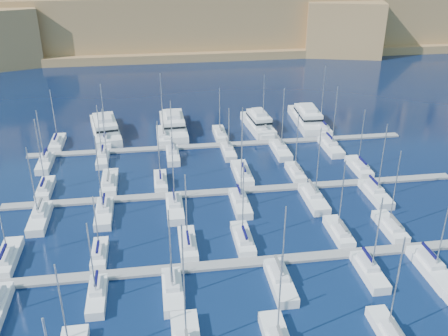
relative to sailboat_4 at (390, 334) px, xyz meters
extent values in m
plane|color=black|center=(-11.59, 28.91, -0.74)|extent=(600.00, 600.00, 0.00)
cube|color=slate|center=(-11.59, 16.91, -0.54)|extent=(84.00, 2.00, 0.40)
cube|color=slate|center=(-11.59, 38.91, -0.54)|extent=(84.00, 2.00, 0.40)
cube|color=slate|center=(-11.59, 60.91, -0.54)|extent=(84.00, 2.00, 0.40)
cylinder|color=#9EA0A8|center=(-36.89, 1.55, 6.78)|extent=(0.18, 0.18, 12.23)
cylinder|color=#9EA0A8|center=(-23.99, 1.91, 8.46)|extent=(0.18, 0.18, 15.51)
cylinder|color=#9EA0A8|center=(-13.44, 1.07, 6.29)|extent=(0.18, 0.18, 11.33)
cube|color=silver|center=(0.00, 0.11, -0.23)|extent=(2.52, 8.40, 1.62)
cube|color=silver|center=(0.00, -0.73, 0.93)|extent=(1.76, 3.78, 0.70)
cylinder|color=#9EA0A8|center=(0.00, 0.53, 6.92)|extent=(0.18, 0.18, 12.68)
cube|color=#595B60|center=(0.00, -1.15, 1.98)|extent=(0.35, 3.36, 0.35)
cube|color=silver|center=(-48.54, 22.53, -0.21)|extent=(2.77, 9.24, 1.66)
cube|color=silver|center=(-48.54, 21.60, 0.97)|extent=(1.94, 4.16, 0.70)
cylinder|color=#9EA0A8|center=(-48.54, 22.99, 6.68)|extent=(0.18, 0.18, 12.13)
cube|color=#08073A|center=(-48.54, 21.14, 2.02)|extent=(0.35, 3.69, 0.35)
cube|color=silver|center=(-35.32, 21.61, -0.26)|extent=(2.22, 7.41, 1.57)
cube|color=silver|center=(-35.32, 20.87, 0.88)|extent=(1.56, 3.33, 0.70)
cylinder|color=#9EA0A8|center=(-35.32, 21.98, 4.94)|extent=(0.18, 0.18, 8.83)
cube|color=#08073A|center=(-35.32, 20.50, 1.93)|extent=(0.35, 2.96, 0.35)
cube|color=silver|center=(-22.21, 22.19, -0.23)|extent=(2.57, 8.56, 1.63)
cube|color=silver|center=(-22.21, 21.33, 0.93)|extent=(1.80, 3.85, 0.70)
cylinder|color=#9EA0A8|center=(-22.21, 22.61, 6.07)|extent=(0.18, 0.18, 10.98)
cube|color=#08073A|center=(-22.21, 20.90, 1.98)|extent=(0.35, 3.42, 0.35)
cube|color=silver|center=(-13.63, 22.31, -0.22)|extent=(2.64, 8.80, 1.64)
cube|color=silver|center=(-13.63, 21.43, 0.95)|extent=(1.85, 3.96, 0.70)
cylinder|color=#9EA0A8|center=(-13.63, 22.75, 6.79)|extent=(0.18, 0.18, 12.39)
cube|color=#08073A|center=(-13.63, 20.99, 2.00)|extent=(0.35, 3.52, 0.35)
cube|color=silver|center=(1.78, 22.10, -0.23)|extent=(2.51, 8.38, 1.62)
cube|color=silver|center=(1.78, 21.26, 0.93)|extent=(1.76, 3.77, 0.70)
cylinder|color=#9EA0A8|center=(1.78, 22.52, 6.39)|extent=(0.18, 0.18, 11.62)
cube|color=#595B60|center=(1.78, 20.84, 1.98)|extent=(0.35, 3.35, 0.35)
cube|color=silver|center=(10.51, 22.28, -0.22)|extent=(2.62, 8.74, 1.64)
cube|color=silver|center=(10.51, 21.41, 0.94)|extent=(1.84, 3.93, 0.70)
cylinder|color=#9EA0A8|center=(10.51, 22.72, 6.85)|extent=(0.18, 0.18, 12.51)
cube|color=#595B60|center=(10.51, 20.97, 1.99)|extent=(0.35, 3.50, 0.35)
cube|color=silver|center=(-34.92, 11.97, -0.25)|extent=(2.36, 7.87, 1.59)
cube|color=silver|center=(-34.92, 12.76, 0.90)|extent=(1.65, 3.54, 0.70)
cylinder|color=#9EA0A8|center=(-34.92, 11.58, 5.97)|extent=(0.18, 0.18, 10.83)
cube|color=#08073A|center=(-34.92, 13.15, 1.95)|extent=(0.35, 3.15, 0.35)
cube|color=silver|center=(-25.07, 11.49, -0.22)|extent=(2.65, 8.84, 1.64)
cube|color=silver|center=(-25.07, 12.37, 0.95)|extent=(1.86, 3.98, 0.70)
cylinder|color=#9EA0A8|center=(-25.07, 11.04, 6.62)|extent=(0.18, 0.18, 12.04)
cube|color=#595B60|center=(-25.07, 12.81, 2.00)|extent=(0.35, 3.54, 0.35)
cube|color=silver|center=(-10.47, 11.25, -0.21)|extent=(2.79, 9.31, 1.67)
cube|color=silver|center=(-10.47, 12.18, 0.97)|extent=(1.96, 4.19, 0.70)
cylinder|color=#9EA0A8|center=(-10.47, 10.79, 6.35)|extent=(0.18, 0.18, 11.45)
cube|color=#595B60|center=(-10.47, 12.65, 2.02)|extent=(0.35, 3.72, 0.35)
cube|color=silver|center=(2.48, 11.63, -0.23)|extent=(2.57, 8.55, 1.63)
cube|color=silver|center=(2.48, 12.49, 0.93)|extent=(1.80, 3.85, 0.70)
cylinder|color=#9EA0A8|center=(2.48, 11.21, 6.33)|extent=(0.18, 0.18, 11.49)
cube|color=#08073A|center=(2.48, 12.92, 1.98)|extent=(0.35, 3.42, 0.35)
cube|color=silver|center=(11.49, 10.87, -0.19)|extent=(3.02, 10.08, 1.70)
cube|color=silver|center=(11.49, 11.88, 1.01)|extent=(2.12, 4.54, 0.70)
cylinder|color=#9EA0A8|center=(11.49, 10.37, 8.23)|extent=(0.18, 0.18, 15.14)
cube|color=#08073A|center=(11.49, 12.38, 2.06)|extent=(0.35, 4.03, 0.35)
cube|color=silver|center=(-46.82, 44.06, -0.24)|extent=(2.49, 8.30, 1.62)
cube|color=silver|center=(-46.82, 43.23, 0.92)|extent=(1.74, 3.74, 0.70)
cylinder|color=#9EA0A8|center=(-46.82, 44.47, 7.00)|extent=(0.18, 0.18, 12.85)
cube|color=#08073A|center=(-46.82, 42.81, 1.97)|extent=(0.35, 3.32, 0.35)
cube|color=silver|center=(-35.20, 44.75, -0.20)|extent=(2.91, 9.69, 1.68)
cube|color=silver|center=(-35.20, 43.78, 0.99)|extent=(2.03, 4.36, 0.70)
cylinder|color=#9EA0A8|center=(-35.20, 45.24, 7.54)|extent=(0.18, 0.18, 13.79)
cube|color=#595B60|center=(-35.20, 43.30, 2.04)|extent=(0.35, 3.87, 0.35)
cube|color=silver|center=(-25.62, 43.91, -0.24)|extent=(2.40, 8.01, 1.60)
cube|color=silver|center=(-25.62, 43.11, 0.91)|extent=(1.68, 3.60, 0.70)
cylinder|color=#9EA0A8|center=(-25.62, 44.31, 6.24)|extent=(0.18, 0.18, 11.36)
cube|color=#08073A|center=(-25.62, 42.71, 1.96)|extent=(0.35, 3.20, 0.35)
cube|color=silver|center=(-9.68, 44.94, -0.19)|extent=(3.02, 10.07, 1.70)
cube|color=silver|center=(-9.68, 43.94, 1.01)|extent=(2.12, 4.53, 0.70)
cylinder|color=#9EA0A8|center=(-9.68, 45.45, 7.02)|extent=(0.18, 0.18, 12.72)
cube|color=#08073A|center=(-9.68, 43.43, 2.06)|extent=(0.35, 4.03, 0.35)
cube|color=silver|center=(0.86, 43.88, -0.24)|extent=(2.38, 7.94, 1.60)
cube|color=silver|center=(0.86, 43.09, 0.90)|extent=(1.67, 3.57, 0.70)
cylinder|color=#9EA0A8|center=(0.86, 44.28, 6.46)|extent=(0.18, 0.18, 11.81)
cube|color=#595B60|center=(0.86, 42.69, 1.95)|extent=(0.35, 3.18, 0.35)
cube|color=silver|center=(14.21, 44.41, -0.22)|extent=(2.70, 9.00, 1.65)
cube|color=silver|center=(14.21, 43.51, 0.96)|extent=(1.89, 4.05, 0.70)
cylinder|color=#9EA0A8|center=(14.21, 44.86, 6.25)|extent=(0.18, 0.18, 11.29)
cube|color=#08073A|center=(14.21, 43.06, 2.01)|extent=(0.35, 3.60, 0.35)
cube|color=silver|center=(-45.91, 33.18, -0.21)|extent=(2.84, 9.45, 1.67)
cube|color=silver|center=(-45.91, 34.13, 0.98)|extent=(1.99, 4.25, 0.70)
cylinder|color=#9EA0A8|center=(-45.91, 32.71, 6.83)|extent=(0.18, 0.18, 12.39)
cube|color=#595B60|center=(-45.91, 34.60, 2.03)|extent=(0.35, 3.78, 0.35)
cube|color=silver|center=(-35.44, 33.27, -0.21)|extent=(2.79, 9.29, 1.66)
cube|color=silver|center=(-35.44, 34.19, 0.97)|extent=(1.95, 4.18, 0.70)
cylinder|color=#9EA0A8|center=(-35.44, 32.80, 7.46)|extent=(0.18, 0.18, 13.69)
cube|color=#08073A|center=(-35.44, 34.66, 2.02)|extent=(0.35, 3.71, 0.35)
cube|color=silver|center=(-23.54, 33.21, -0.21)|extent=(2.82, 9.39, 1.67)
cube|color=silver|center=(-23.54, 34.15, 0.98)|extent=(1.97, 4.23, 0.70)
cylinder|color=#9EA0A8|center=(-23.54, 32.74, 7.02)|extent=(0.18, 0.18, 12.78)
cube|color=#08073A|center=(-23.54, 34.62, 2.03)|extent=(0.35, 3.76, 0.35)
cube|color=silver|center=(-12.08, 33.26, -0.21)|extent=(2.79, 9.29, 1.66)
cube|color=silver|center=(-12.08, 34.19, 0.97)|extent=(1.95, 4.18, 0.70)
cylinder|color=#9EA0A8|center=(-12.08, 32.80, 6.96)|extent=(0.18, 0.18, 12.67)
cube|color=#08073A|center=(-12.08, 34.66, 2.02)|extent=(0.35, 3.72, 0.35)
cube|color=silver|center=(1.15, 32.93, -0.19)|extent=(2.99, 9.95, 1.70)
cube|color=silver|center=(1.15, 33.93, 1.00)|extent=(2.09, 4.48, 0.70)
cylinder|color=#9EA0A8|center=(1.15, 32.43, 7.17)|extent=(0.18, 0.18, 13.04)
cube|color=#595B60|center=(1.15, 34.43, 2.05)|extent=(0.35, 3.98, 0.35)
cube|color=silver|center=(12.83, 33.08, -0.20)|extent=(2.90, 9.66, 1.68)
cube|color=silver|center=(12.83, 34.04, 0.99)|extent=(2.03, 4.35, 0.70)
cylinder|color=#9EA0A8|center=(12.83, 32.60, 7.13)|extent=(0.18, 0.18, 12.98)
cube|color=#08073A|center=(12.83, 34.53, 2.04)|extent=(0.35, 3.86, 0.35)
cube|color=silver|center=(-47.95, 66.34, -0.22)|extent=(2.66, 8.86, 1.64)
cube|color=silver|center=(-47.95, 65.45, 0.95)|extent=(1.86, 3.99, 0.70)
cylinder|color=#9EA0A8|center=(-47.95, 66.78, 6.38)|extent=(0.18, 0.18, 11.55)
cube|color=#08073A|center=(-47.95, 65.01, 2.00)|extent=(0.35, 3.54, 0.35)
cube|color=silver|center=(-37.27, 66.54, -0.21)|extent=(2.78, 9.27, 1.66)
cube|color=silver|center=(-37.27, 65.62, 0.97)|extent=(1.95, 4.17, 0.70)
cylinder|color=#9EA0A8|center=(-37.27, 67.01, 6.77)|extent=(0.18, 0.18, 12.31)
cube|color=#08073A|center=(-37.27, 65.15, 2.02)|extent=(0.35, 3.71, 0.35)
cube|color=silver|center=(-24.19, 67.08, -0.18)|extent=(3.10, 10.35, 1.72)
cube|color=silver|center=(-24.19, 66.05, 1.02)|extent=(2.17, 4.66, 0.70)
cylinder|color=#9EA0A8|center=(-24.19, 67.60, 7.62)|extent=(0.18, 0.18, 13.90)
cube|color=#595B60|center=(-24.19, 65.53, 2.07)|extent=(0.35, 4.14, 0.35)
cube|color=silver|center=(-11.08, 66.29, -0.22)|extent=(2.63, 8.76, 1.64)
cube|color=silver|center=(-11.08, 65.41, 0.95)|extent=(1.84, 3.94, 0.70)
cylinder|color=#9EA0A8|center=(-11.08, 66.72, 5.77)|extent=(0.18, 0.18, 10.35)
cube|color=#595B60|center=(-11.08, 64.97, 2.00)|extent=(0.35, 3.50, 0.35)
cube|color=silver|center=(-0.55, 67.18, -0.18)|extent=(3.17, 10.55, 1.73)
cube|color=silver|center=(-0.55, 66.13, 1.03)|extent=(2.22, 4.75, 0.70)
cylinder|color=#9EA0A8|center=(-0.55, 67.71, 7.01)|extent=(0.18, 0.18, 12.65)
cube|color=#595B60|center=(-0.55, 65.60, 2.08)|extent=(0.35, 4.22, 0.35)
cube|color=silver|center=(13.62, 66.73, -0.20)|extent=(2.89, 9.64, 1.68)
cube|color=silver|center=(13.62, 65.77, 0.99)|extent=(2.02, 4.34, 0.70)
cylinder|color=#9EA0A8|center=(13.62, 67.21, 7.81)|extent=(0.18, 0.18, 14.34)
cube|color=#08073A|center=(13.62, 65.28, 2.04)|extent=(0.35, 3.86, 0.35)
cube|color=silver|center=(-48.78, 55.48, -0.22)|extent=(2.65, 8.85, 1.64)
cube|color=silver|center=(-48.78, 56.37, 0.95)|extent=(1.86, 3.98, 0.70)
cylinder|color=#9EA0A8|center=(-48.78, 55.04, 6.05)|extent=(0.18, 0.18, 10.89)
cube|color=#08073A|center=(-48.78, 56.81, 2.00)|extent=(0.35, 3.54, 0.35)
cube|color=silver|center=(-37.25, 55.91, -0.24)|extent=(2.40, 8.00, 1.60)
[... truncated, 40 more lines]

